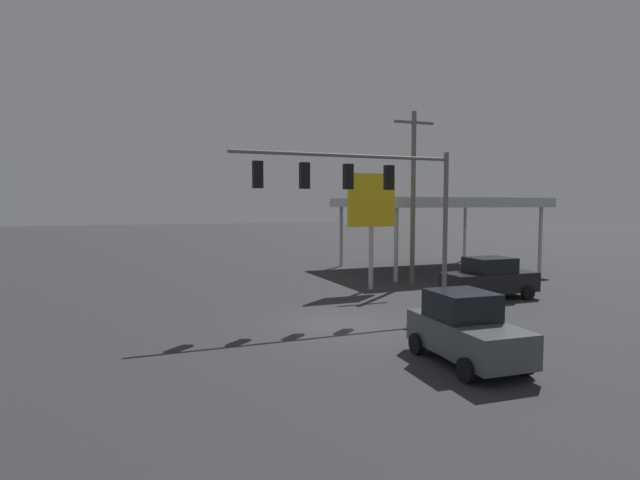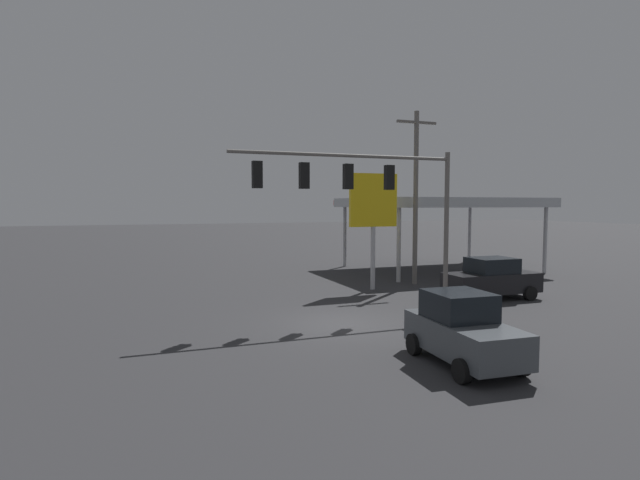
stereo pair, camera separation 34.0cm
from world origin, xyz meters
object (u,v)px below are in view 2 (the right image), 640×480
object	(u,v)px
utility_pole	(416,193)
hatchback_crossing	(463,330)
sedan_waiting	(491,279)
fire_hydrant	(482,308)
traffic_signal_assembly	(365,188)
price_sign	(373,205)

from	to	relation	value
utility_pole	hatchback_crossing	size ratio (longest dim) A/B	2.42
sedan_waiting	hatchback_crossing	world-z (taller)	hatchback_crossing
utility_pole	fire_hydrant	size ratio (longest dim) A/B	10.72
sedan_waiting	fire_hydrant	world-z (taller)	sedan_waiting
sedan_waiting	hatchback_crossing	size ratio (longest dim) A/B	1.14
traffic_signal_assembly	price_sign	distance (m)	5.67
traffic_signal_assembly	sedan_waiting	bearing A→B (deg)	-175.54
traffic_signal_assembly	fire_hydrant	xyz separation A→B (m)	(-3.74, 2.65, -4.62)
traffic_signal_assembly	sedan_waiting	distance (m)	7.97
hatchback_crossing	fire_hydrant	world-z (taller)	hatchback_crossing
traffic_signal_assembly	fire_hydrant	distance (m)	6.51
traffic_signal_assembly	sedan_waiting	xyz separation A→B (m)	(-6.81, -0.53, -4.11)
fire_hydrant	sedan_waiting	bearing A→B (deg)	-133.96
hatchback_crossing	fire_hydrant	bearing A→B (deg)	139.74
utility_pole	price_sign	size ratio (longest dim) A/B	1.58
traffic_signal_assembly	fire_hydrant	world-z (taller)	traffic_signal_assembly
price_sign	fire_hydrant	xyz separation A→B (m)	(-0.91, 7.51, -3.92)
traffic_signal_assembly	hatchback_crossing	bearing A→B (deg)	87.25
fire_hydrant	utility_pole	bearing A→B (deg)	-103.88
utility_pole	hatchback_crossing	distance (m)	14.50
price_sign	hatchback_crossing	world-z (taller)	price_sign
hatchback_crossing	price_sign	bearing A→B (deg)	168.28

